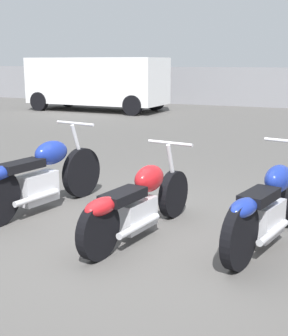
% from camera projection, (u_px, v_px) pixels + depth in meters
% --- Properties ---
extents(ground_plane, '(60.00, 60.00, 0.00)m').
position_uv_depth(ground_plane, '(130.00, 233.00, 5.08)').
color(ground_plane, '#514F4C').
extents(motorcycle_slot_1, '(0.66, 2.14, 1.04)m').
position_uv_depth(motorcycle_slot_1, '(40.00, 176.00, 5.74)').
color(motorcycle_slot_1, black).
rests_on(motorcycle_slot_1, ground_plane).
extents(motorcycle_slot_2, '(0.60, 2.02, 0.93)m').
position_uv_depth(motorcycle_slot_2, '(138.00, 203.00, 4.89)').
color(motorcycle_slot_2, black).
rests_on(motorcycle_slot_2, ground_plane).
extents(motorcycle_slot_3, '(0.74, 2.04, 0.99)m').
position_uv_depth(motorcycle_slot_3, '(269.00, 207.00, 4.65)').
color(motorcycle_slot_3, black).
rests_on(motorcycle_slot_3, ground_plane).
extents(parked_van, '(5.20, 2.24, 1.96)m').
position_uv_depth(parked_van, '(97.00, 81.00, 17.57)').
color(parked_van, white).
rests_on(parked_van, ground_plane).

